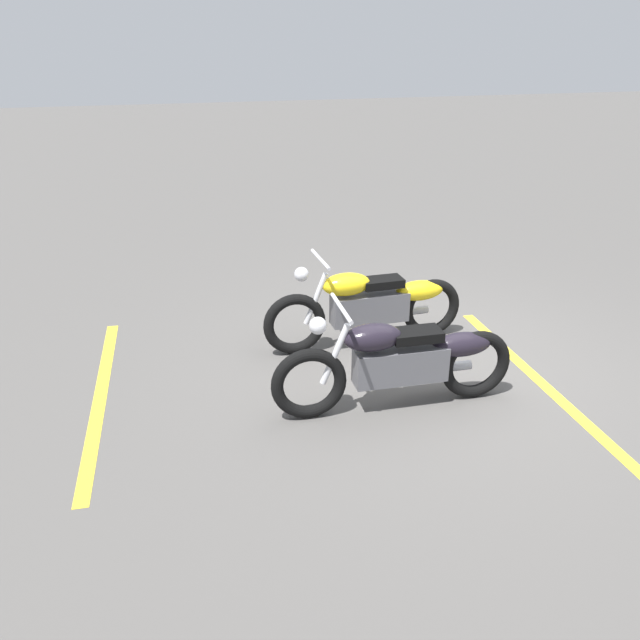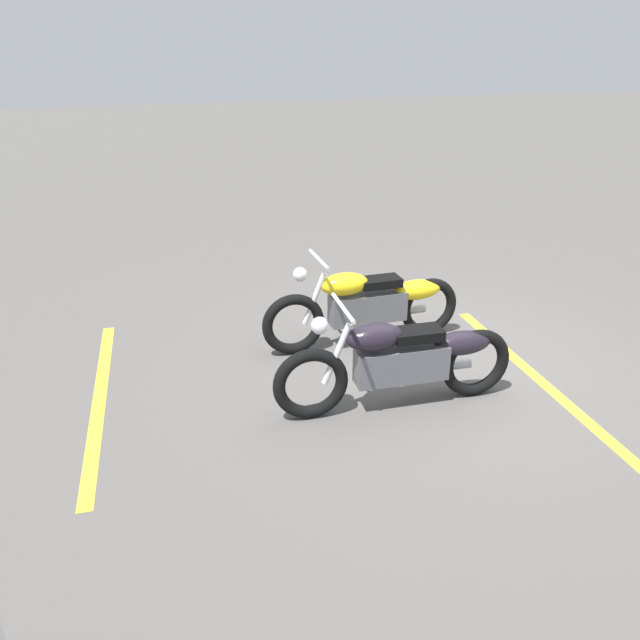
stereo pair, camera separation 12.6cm
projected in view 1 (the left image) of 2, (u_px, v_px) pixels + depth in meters
ground_plane at (439, 363)px, 6.51m from camera, size 60.00×60.00×0.00m
motorcycle_bright_foreground at (370, 304)px, 6.74m from camera, size 2.23×0.62×1.04m
motorcycle_dark_foreground at (401, 360)px, 5.57m from camera, size 2.23×0.62×1.04m
parking_stripe_near at (537, 379)px, 6.19m from camera, size 0.34×3.20×0.01m
parking_stripe_mid at (100, 395)px, 5.91m from camera, size 0.34×3.20×0.01m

